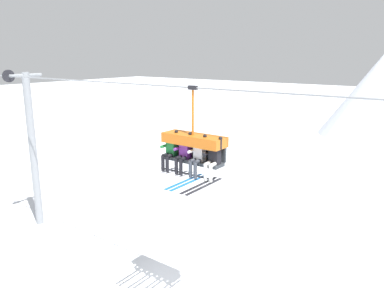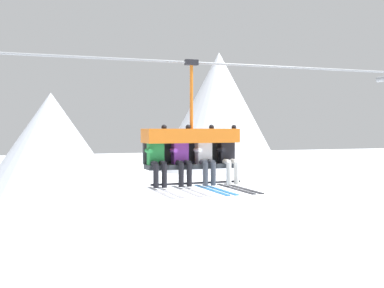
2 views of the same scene
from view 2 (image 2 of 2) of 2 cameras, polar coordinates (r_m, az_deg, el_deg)
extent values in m
cone|color=silver|center=(44.05, -16.35, -0.05)|extent=(12.45, 12.45, 9.11)
cone|color=white|center=(68.86, 3.20, 3.91)|extent=(17.69, 17.69, 16.72)
cylinder|color=gray|center=(9.84, -11.20, 9.99)|extent=(18.62, 0.05, 0.05)
cube|color=#33383D|center=(10.28, -0.06, -2.63)|extent=(1.98, 0.48, 0.10)
cube|color=#33383D|center=(10.53, -0.59, -1.02)|extent=(1.98, 0.08, 0.45)
cube|color=#D16619|center=(10.31, -0.18, 1.00)|extent=(2.02, 0.68, 0.30)
cylinder|color=black|center=(10.02, 0.56, -4.65)|extent=(1.98, 0.04, 0.04)
cylinder|color=#D16619|center=(10.27, -0.07, 5.62)|extent=(0.07, 0.07, 1.35)
cube|color=black|center=(10.34, -0.07, 9.64)|extent=(0.28, 0.12, 0.12)
cube|color=#23843D|center=(10.00, -4.35, -0.99)|extent=(0.32, 0.22, 0.52)
sphere|color=maroon|center=(9.98, -4.35, 1.07)|extent=(0.22, 0.22, 0.22)
ellipsoid|color=black|center=(9.89, -4.19, 1.06)|extent=(0.17, 0.04, 0.08)
cylinder|color=black|center=(9.82, -4.57, -2.33)|extent=(0.11, 0.34, 0.11)
cylinder|color=black|center=(9.87, -3.58, -2.30)|extent=(0.11, 0.34, 0.11)
cylinder|color=black|center=(9.68, -4.29, -3.81)|extent=(0.11, 0.11, 0.48)
cylinder|color=black|center=(9.73, -3.30, -3.78)|extent=(0.11, 0.11, 0.48)
cube|color=#B2B2BC|center=(9.43, -3.79, -5.74)|extent=(0.09, 1.70, 0.02)
cube|color=#B2B2BC|center=(9.48, -2.77, -5.70)|extent=(0.09, 1.70, 0.02)
cylinder|color=#23843D|center=(9.80, -5.16, -0.81)|extent=(0.09, 0.30, 0.09)
cylinder|color=#23843D|center=(10.04, -3.32, 1.03)|extent=(0.09, 0.09, 0.30)
sphere|color=black|center=(10.04, -3.33, 2.00)|extent=(0.11, 0.11, 0.11)
cube|color=purple|center=(10.16, -1.44, -0.93)|extent=(0.32, 0.22, 0.52)
sphere|color=maroon|center=(10.14, -1.44, 1.09)|extent=(0.22, 0.22, 0.22)
ellipsoid|color=black|center=(10.05, -1.26, 1.08)|extent=(0.17, 0.04, 0.08)
cylinder|color=black|center=(9.98, -1.61, -2.25)|extent=(0.11, 0.34, 0.11)
cylinder|color=black|center=(10.04, -0.66, -2.23)|extent=(0.11, 0.34, 0.11)
cylinder|color=black|center=(9.84, -1.29, -3.71)|extent=(0.11, 0.11, 0.48)
cylinder|color=black|center=(9.90, -0.33, -3.68)|extent=(0.11, 0.11, 0.48)
cube|color=#B2B2BC|center=(9.59, -0.72, -5.61)|extent=(0.09, 1.70, 0.02)
cube|color=#B2B2BC|center=(9.65, 0.27, -5.56)|extent=(0.09, 1.70, 0.02)
cylinder|color=purple|center=(9.95, -2.19, -0.76)|extent=(0.09, 0.30, 0.09)
cylinder|color=purple|center=(10.20, -0.45, 1.05)|extent=(0.09, 0.09, 0.30)
sphere|color=black|center=(10.20, -0.45, 2.00)|extent=(0.11, 0.11, 0.11)
cube|color=silver|center=(10.34, 1.36, -0.88)|extent=(0.32, 0.22, 0.52)
sphere|color=#284C93|center=(10.33, 1.37, 1.11)|extent=(0.22, 0.22, 0.22)
ellipsoid|color=black|center=(10.23, 1.57, 1.10)|extent=(0.17, 0.04, 0.08)
cylinder|color=#3D424C|center=(10.16, 1.25, -2.18)|extent=(0.11, 0.34, 0.11)
cylinder|color=#3D424C|center=(10.23, 2.17, -2.15)|extent=(0.11, 0.34, 0.11)
cylinder|color=#3D424C|center=(10.02, 1.61, -3.61)|extent=(0.11, 0.11, 0.48)
cylinder|color=#3D424C|center=(10.09, 2.54, -3.57)|extent=(0.11, 0.11, 0.48)
cube|color=#1E6BB2|center=(9.78, 2.25, -5.46)|extent=(0.09, 1.70, 0.02)
cube|color=#1E6BB2|center=(9.85, 3.20, -5.41)|extent=(0.09, 1.70, 0.02)
cylinder|color=silver|center=(10.13, 0.69, -0.71)|extent=(0.09, 0.30, 0.09)
cylinder|color=silver|center=(10.40, 2.33, 1.06)|extent=(0.09, 0.09, 0.30)
sphere|color=black|center=(10.39, 2.33, 2.00)|extent=(0.11, 0.11, 0.11)
cube|color=black|center=(10.55, 4.07, -0.83)|extent=(0.32, 0.22, 0.52)
sphere|color=black|center=(10.53, 4.07, 1.12)|extent=(0.22, 0.22, 0.22)
ellipsoid|color=black|center=(10.44, 4.30, 1.11)|extent=(0.17, 0.04, 0.08)
cylinder|color=silver|center=(10.37, 4.01, -2.10)|extent=(0.11, 0.34, 0.11)
cylinder|color=silver|center=(10.44, 4.89, -2.07)|extent=(0.11, 0.34, 0.11)
cylinder|color=silver|center=(10.23, 4.39, -3.50)|extent=(0.11, 0.11, 0.48)
cylinder|color=silver|center=(10.31, 5.28, -3.46)|extent=(0.11, 0.11, 0.48)
cube|color=#232328|center=(10.00, 5.10, -5.30)|extent=(0.09, 1.70, 0.02)
cube|color=#232328|center=(10.07, 6.01, -5.25)|extent=(0.09, 1.70, 0.02)
cylinder|color=black|center=(10.33, 3.46, -0.67)|extent=(0.09, 0.30, 0.09)
cylinder|color=black|center=(10.61, 4.99, 1.08)|extent=(0.09, 0.09, 0.30)
sphere|color=black|center=(10.61, 5.00, 1.99)|extent=(0.11, 0.11, 0.11)
camera|label=1|loc=(10.29, 65.52, 13.73)|focal=35.00mm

